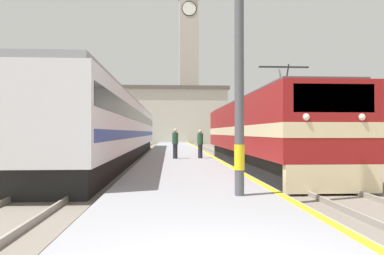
{
  "coord_description": "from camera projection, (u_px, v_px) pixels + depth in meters",
  "views": [
    {
      "loc": [
        -0.61,
        -3.64,
        1.79
      ],
      "look_at": [
        1.08,
        24.24,
        2.17
      ],
      "focal_mm": 35.0,
      "sensor_mm": 36.0,
      "label": 1
    }
  ],
  "objects": [
    {
      "name": "person_on_platform",
      "position": [
        200.0,
        143.0,
        21.62
      ],
      "size": [
        0.34,
        0.34,
        1.65
      ],
      "color": "#23232D",
      "rests_on": "platform"
    },
    {
      "name": "clock_tower",
      "position": [
        189.0,
        58.0,
        70.39
      ],
      "size": [
        4.42,
        4.42,
        30.27
      ],
      "color": "#ADA393",
      "rests_on": "ground"
    },
    {
      "name": "passenger_train",
      "position": [
        120.0,
        129.0,
        25.2
      ],
      "size": [
        2.92,
        32.69,
        3.79
      ],
      "color": "black",
      "rests_on": "ground"
    },
    {
      "name": "ground_plane",
      "position": [
        176.0,
        152.0,
        33.59
      ],
      "size": [
        200.0,
        200.0,
        0.0
      ],
      "primitive_type": "plane",
      "color": "#70665B"
    },
    {
      "name": "locomotive_train",
      "position": [
        257.0,
        133.0,
        19.52
      ],
      "size": [
        2.92,
        18.43,
        4.46
      ],
      "color": "black",
      "rests_on": "ground"
    },
    {
      "name": "rail_track_near",
      "position": [
        229.0,
        155.0,
        28.84
      ],
      "size": [
        2.83,
        140.0,
        0.16
      ],
      "color": "#70665B",
      "rests_on": "ground"
    },
    {
      "name": "rail_track_far",
      "position": [
        126.0,
        156.0,
        28.36
      ],
      "size": [
        2.83,
        140.0,
        0.16
      ],
      "color": "#70665B",
      "rests_on": "ground"
    },
    {
      "name": "second_waiting_passenger",
      "position": [
        175.0,
        143.0,
        21.26
      ],
      "size": [
        0.34,
        0.34,
        1.7
      ],
      "color": "#23232D",
      "rests_on": "platform"
    },
    {
      "name": "station_building",
      "position": [
        167.0,
        116.0,
        59.74
      ],
      "size": [
        19.11,
        7.29,
        8.93
      ],
      "color": "#B7B2A3",
      "rests_on": "ground"
    },
    {
      "name": "platform",
      "position": [
        177.0,
        154.0,
        28.6
      ],
      "size": [
        4.38,
        140.0,
        0.31
      ],
      "color": "gray",
      "rests_on": "ground"
    },
    {
      "name": "catenary_mast",
      "position": [
        246.0,
        12.0,
        8.86
      ],
      "size": [
        3.24,
        0.24,
        8.46
      ],
      "color": "#4C4C51",
      "rests_on": "platform"
    }
  ]
}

